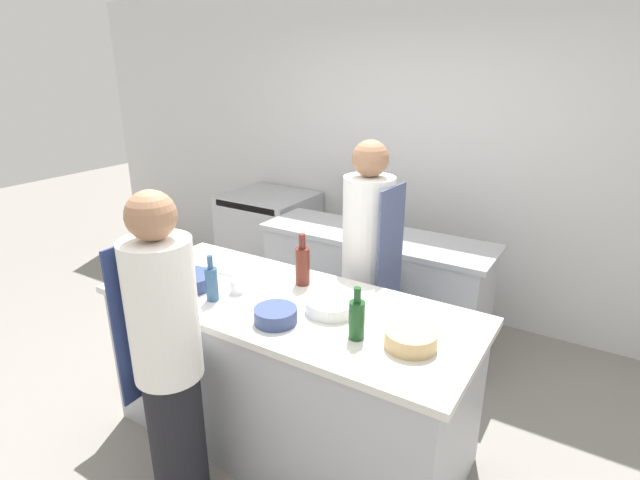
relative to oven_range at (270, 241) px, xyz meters
The scene contains 17 objects.
ground_plane 2.29m from the oven_range, 50.01° to the right, with size 16.00×16.00×0.00m, color gray.
wall_back 1.76m from the oven_range, 16.18° to the left, with size 8.00×0.06×2.80m.
prep_counter 2.24m from the oven_range, 50.01° to the right, with size 2.12×0.87×0.93m.
pass_counter 1.44m from the oven_range, 18.09° to the right, with size 1.81×0.57×0.93m.
oven_range is the anchor object (origin of this frame).
chef_at_prep_near 2.69m from the oven_range, 62.81° to the right, with size 0.33×0.32×1.67m.
chef_at_stove 1.87m from the oven_range, 31.65° to the right, with size 0.35×0.33×1.72m.
bottle_olive_oil 2.27m from the oven_range, 60.51° to the right, with size 0.07×0.07×0.26m.
bottle_vinegar 2.74m from the oven_range, 43.57° to the right, with size 0.08×0.08×0.26m.
bottle_wine 1.87m from the oven_range, 69.59° to the right, with size 0.09×0.09×0.21m.
bottle_cooking_oil 2.11m from the oven_range, 46.81° to the right, with size 0.09×0.09×0.31m.
bowl_mixing_large 2.45m from the oven_range, 44.57° to the right, with size 0.28×0.28×0.07m.
bowl_prep_small 2.51m from the oven_range, 51.67° to the right, with size 0.22×0.22×0.08m.
bowl_ceramic_blue 2.87m from the oven_range, 39.15° to the right, with size 0.24×0.24×0.08m.
bowl_wooden_salad 2.11m from the oven_range, 65.51° to the right, with size 0.28×0.28×0.08m.
cup 2.16m from the oven_range, 57.28° to the right, with size 0.08×0.08×0.08m.
cutting_board 1.80m from the oven_range, 61.29° to the right, with size 0.29×0.21×0.01m.
Camera 1 is at (1.46, -1.99, 2.18)m, focal length 28.00 mm.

